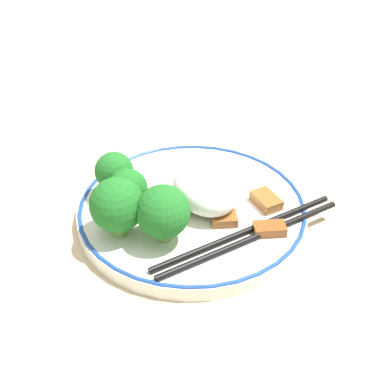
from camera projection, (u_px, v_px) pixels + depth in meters
name	position (u px, v px, depth m)	size (l,w,h in m)	color
ground_plane	(192.00, 217.00, 0.63)	(3.00, 3.00, 0.00)	#C6B28E
plate	(192.00, 210.00, 0.63)	(0.27, 0.27, 0.02)	white
rice_mound	(205.00, 190.00, 0.61)	(0.09, 0.07, 0.05)	white
broccoli_back_left	(114.00, 172.00, 0.62)	(0.05, 0.05, 0.06)	#72AD4C
broccoli_back_center	(128.00, 189.00, 0.60)	(0.04, 0.04, 0.05)	#72AD4C
broccoli_back_right	(119.00, 207.00, 0.56)	(0.06, 0.06, 0.07)	#72AD4C
broccoli_mid_left	(163.00, 212.00, 0.56)	(0.06, 0.06, 0.07)	#72AD4C
meat_near_front	(209.00, 184.00, 0.65)	(0.03, 0.03, 0.01)	brown
meat_near_left	(266.00, 200.00, 0.62)	(0.04, 0.03, 0.01)	#995B28
meat_near_right	(180.00, 204.00, 0.62)	(0.03, 0.04, 0.01)	brown
meat_near_back	(224.00, 219.00, 0.60)	(0.03, 0.04, 0.01)	brown
meat_on_rice_edge	(270.00, 229.00, 0.58)	(0.03, 0.04, 0.01)	brown
chopsticks	(248.00, 235.00, 0.58)	(0.02, 0.23, 0.01)	black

